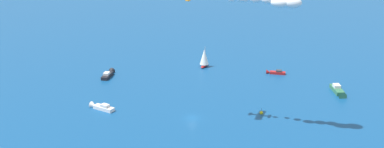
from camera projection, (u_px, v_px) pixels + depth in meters
The scene contains 8 objects.
ground_plane at pixel (192, 118), 156.39m from camera, with size 2000.00×2000.00×0.00m, color navy.
motorboat_near_centre at pixel (108, 74), 192.66m from camera, with size 9.13×8.04×2.82m.
motorboat_far_port at pixel (101, 107), 162.86m from camera, with size 9.16×6.52×2.66m.
motorboat_far_stbd at pixel (338, 91), 175.87m from camera, with size 11.02×7.43×3.17m.
motorboat_trailing at pixel (275, 72), 195.24m from camera, with size 6.38×6.82×2.16m.
sailboat_mid_cluster at pixel (204, 58), 202.21m from camera, with size 5.58×6.27×8.49m.
marker_buoy at pixel (261, 113), 159.32m from camera, with size 1.10×1.10×2.10m.
smoke_trail_lead at pixel (272, 1), 136.96m from camera, with size 21.24×20.91×3.66m.
Camera 1 is at (-124.34, 69.53, 66.01)m, focal length 46.43 mm.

